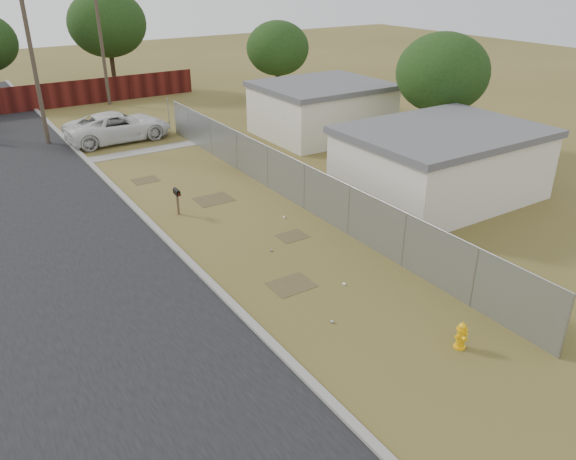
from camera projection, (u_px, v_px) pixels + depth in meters
ground at (240, 225)px, 22.47m from camera, size 120.00×120.00×0.00m
street at (23, 196)px, 25.26m from camera, size 15.10×60.00×0.12m
chainlink_fence at (291, 184)px, 24.43m from camera, size 0.10×27.06×2.02m
utility_poles at (24, 50)px, 34.34m from camera, size 12.60×8.24×9.00m
houses at (376, 133)px, 28.92m from camera, size 9.30×17.24×3.10m
horizon_trees at (86, 41)px, 38.77m from camera, size 33.32×31.94×7.78m
fire_hydrant at (461, 336)px, 15.14m from camera, size 0.38×0.39×0.82m
mailbox at (177, 194)px, 23.04m from camera, size 0.19×0.49×1.14m
pickup_truck at (118, 127)px, 32.84m from camera, size 6.11×2.97×1.68m
scattered_litter at (305, 263)px, 19.52m from camera, size 2.92×7.18×0.07m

